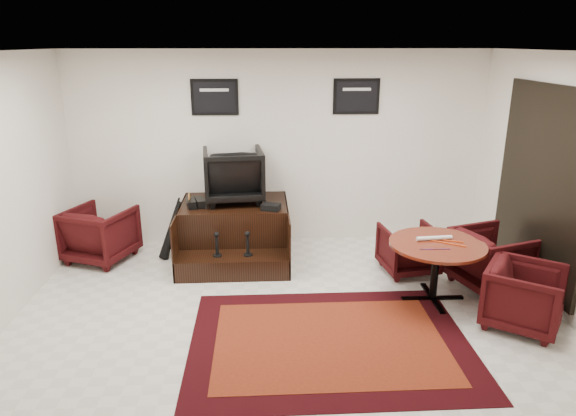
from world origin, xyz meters
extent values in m
plane|color=beige|center=(0.00, 0.00, 0.00)|extent=(6.00, 6.00, 0.00)
cube|color=silver|center=(0.00, 2.50, 1.40)|extent=(6.00, 0.02, 2.80)
cube|color=silver|center=(0.00, -2.50, 1.40)|extent=(6.00, 0.02, 2.80)
cube|color=white|center=(0.00, 0.00, 2.80)|extent=(6.00, 5.00, 0.02)
cube|color=black|center=(2.97, 0.70, 1.30)|extent=(0.05, 1.90, 2.30)
cube|color=black|center=(2.96, 0.70, 1.30)|extent=(0.02, 1.72, 2.12)
cube|color=black|center=(2.97, 0.70, 1.30)|extent=(0.03, 0.05, 2.12)
cube|color=black|center=(-0.90, 2.48, 2.15)|extent=(0.66, 0.03, 0.50)
cube|color=black|center=(-0.90, 2.46, 2.15)|extent=(0.58, 0.01, 0.42)
cube|color=silver|center=(-0.90, 2.46, 2.25)|extent=(0.40, 0.00, 0.04)
cube|color=black|center=(1.10, 2.48, 2.15)|extent=(0.66, 0.03, 0.50)
cube|color=black|center=(1.10, 2.46, 2.15)|extent=(0.58, 0.01, 0.42)
cube|color=silver|center=(1.10, 2.46, 2.25)|extent=(0.40, 0.00, 0.04)
cube|color=black|center=(0.39, -0.39, 0.00)|extent=(2.80, 2.10, 0.01)
cube|color=#5F1C0D|center=(0.39, -0.39, 0.01)|extent=(2.30, 1.60, 0.01)
cube|color=black|center=(-0.65, 2.00, 0.38)|extent=(1.47, 1.09, 0.76)
cube|color=black|center=(-0.65, 1.24, 0.14)|extent=(1.47, 0.43, 0.27)
cube|color=black|center=(-1.38, 1.78, 0.38)|extent=(0.02, 1.52, 0.76)
cube|color=black|center=(0.08, 1.78, 0.38)|extent=(0.02, 1.52, 0.76)
cylinder|color=black|center=(-0.85, 1.24, 0.28)|extent=(0.11, 0.11, 0.02)
cylinder|color=black|center=(-0.85, 1.24, 0.41)|extent=(0.04, 0.04, 0.24)
sphere|color=black|center=(-0.85, 1.24, 0.57)|extent=(0.07, 0.07, 0.07)
cylinder|color=black|center=(-0.46, 1.24, 0.28)|extent=(0.11, 0.11, 0.02)
cylinder|color=black|center=(-0.46, 1.24, 0.41)|extent=(0.04, 0.04, 0.24)
sphere|color=black|center=(-0.46, 1.24, 0.57)|extent=(0.07, 0.07, 0.07)
imported|color=black|center=(-0.65, 2.05, 1.17)|extent=(0.87, 0.83, 0.82)
cube|color=black|center=(-1.22, 1.80, 0.81)|extent=(0.17, 0.30, 0.11)
cube|color=black|center=(-1.10, 1.83, 0.81)|extent=(0.17, 0.30, 0.11)
cube|color=black|center=(-0.15, 1.61, 0.80)|extent=(0.28, 0.23, 0.08)
imported|color=black|center=(-2.49, 1.86, 0.41)|extent=(1.02, 0.99, 0.82)
cylinder|color=#49150A|center=(1.72, 0.45, 0.69)|extent=(1.09, 1.09, 0.03)
cylinder|color=black|center=(1.72, 0.45, 0.36)|extent=(0.09, 0.09, 0.64)
cube|color=black|center=(1.72, 0.45, 0.01)|extent=(0.73, 0.06, 0.03)
cube|color=black|center=(1.72, 0.45, 0.01)|extent=(0.06, 0.73, 0.03)
imported|color=black|center=(1.63, 1.23, 0.34)|extent=(0.75, 0.71, 0.69)
imported|color=black|center=(2.52, 0.74, 0.40)|extent=(0.94, 0.97, 0.81)
imported|color=black|center=(2.47, -0.18, 0.38)|extent=(0.98, 1.00, 0.76)
cylinder|color=silver|center=(1.71, 0.55, 0.74)|extent=(0.42, 0.08, 0.05)
cylinder|color=#E2430C|center=(1.81, 0.44, 0.72)|extent=(0.39, 0.25, 0.01)
cylinder|color=#E2430C|center=(1.81, 0.54, 0.72)|extent=(0.41, 0.20, 0.01)
cylinder|color=#4C1933|center=(1.51, 0.27, 0.71)|extent=(0.10, 0.02, 0.01)
cylinder|color=#4C1933|center=(1.57, 0.27, 0.71)|extent=(0.10, 0.02, 0.01)
cylinder|color=#4C1933|center=(1.63, 0.27, 0.71)|extent=(0.10, 0.02, 0.01)
cylinder|color=#4C1933|center=(1.69, 0.27, 0.71)|extent=(0.10, 0.02, 0.01)
cylinder|color=#4C1933|center=(1.75, 0.27, 0.71)|extent=(0.10, 0.02, 0.01)
camera|label=1|loc=(-0.27, -4.86, 2.89)|focal=32.00mm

